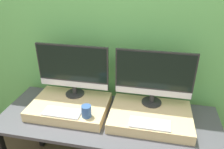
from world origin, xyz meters
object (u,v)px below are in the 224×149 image
object	(u,v)px
monitor_right	(154,76)
keyboard_right	(150,124)
keyboard_left	(62,112)
mug	(86,111)
monitor_left	(73,68)

from	to	relation	value
monitor_right	keyboard_right	world-z (taller)	monitor_right
keyboard_left	mug	xyz separation A→B (m)	(0.21, 0.00, 0.04)
keyboard_right	monitor_left	bearing A→B (deg)	157.22
keyboard_left	keyboard_right	xyz separation A→B (m)	(0.70, 0.00, 0.00)
keyboard_left	monitor_right	xyz separation A→B (m)	(0.70, 0.29, 0.26)
monitor_left	monitor_right	world-z (taller)	same
keyboard_left	monitor_right	bearing A→B (deg)	22.78
monitor_left	keyboard_right	bearing A→B (deg)	-22.78
monitor_left	mug	size ratio (longest dim) A/B	6.52
monitor_left	keyboard_right	xyz separation A→B (m)	(0.70, -0.29, -0.26)
keyboard_left	mug	distance (m)	0.21
monitor_left	monitor_right	distance (m)	0.70
keyboard_left	monitor_left	bearing A→B (deg)	90.00
keyboard_left	monitor_right	size ratio (longest dim) A/B	0.48
keyboard_left	mug	world-z (taller)	mug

